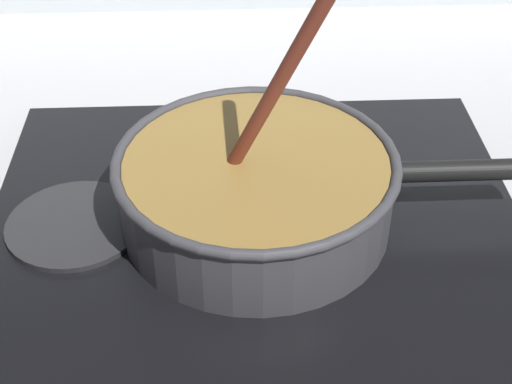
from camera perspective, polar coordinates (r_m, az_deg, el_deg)
The scene contains 4 objects.
hob_plate at distance 0.80m, azimuth 0.00°, elevation -2.52°, with size 0.56×0.48×0.01m, color black.
burner_ring at distance 0.79m, azimuth 0.00°, elevation -1.97°, with size 0.20×0.20×0.01m, color #592D0C.
spare_burner at distance 0.81m, azimuth -13.42°, elevation -2.35°, with size 0.14×0.14×0.01m, color #262628.
cooking_pan at distance 0.77m, azimuth 0.10°, elevation 0.33°, with size 0.44×0.29×0.33m.
Camera 1 is at (0.02, -0.39, 0.52)m, focal length 53.33 mm.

